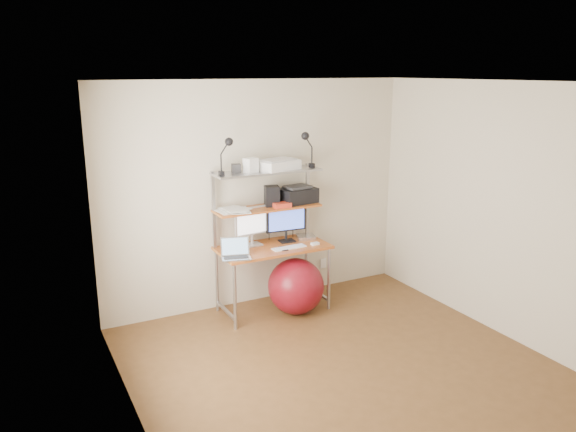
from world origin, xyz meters
The scene contains 20 objects.
room centered at (0.00, 0.00, 1.25)m, with size 3.60×3.60×3.60m.
computer_desk centered at (0.00, 1.50, 0.96)m, with size 1.20×0.60×1.57m.
wall_outlet centered at (0.85, 1.79, 0.30)m, with size 0.08×0.01×0.12m, color white.
monitor_silver centered at (-0.18, 1.59, 0.98)m, with size 0.41×0.17×0.46m.
monitor_black centered at (0.21, 1.54, 0.98)m, with size 0.47×0.14×0.47m.
laptop centered at (-0.50, 1.29, 0.78)m, with size 0.34×0.30×0.26m.
keyboard centered at (0.13, 1.30, 0.75)m, with size 0.38×0.11×0.01m, color white.
mouse centered at (0.43, 1.28, 0.75)m, with size 0.09×0.05×0.02m, color white.
mac_mini centered at (0.46, 1.53, 0.76)m, with size 0.20×0.20×0.04m, color #BCBBC0.
phone centered at (0.06, 1.30, 0.75)m, with size 0.07×0.13×0.01m, color black.
printer centered at (0.38, 1.60, 1.24)m, with size 0.44×0.33×0.19m.
nas_cube centered at (0.07, 1.60, 1.26)m, with size 0.15×0.15×0.22m, color black.
red_box centered at (0.13, 1.48, 1.18)m, with size 0.19×0.12×0.05m, color red.
scanner centered at (0.13, 1.58, 1.61)m, with size 0.50×0.39×0.11m.
box_white centered at (-0.20, 1.55, 1.63)m, with size 0.13×0.11×0.15m, color white.
box_grey centered at (-0.34, 1.60, 1.60)m, with size 0.09×0.09×0.09m, color #2F2F31.
clip_lamp_left centered at (-0.47, 1.50, 1.83)m, with size 0.15×0.09×0.38m.
clip_lamp_right centered at (0.45, 1.51, 1.84)m, with size 0.16×0.09×0.40m.
exercise_ball centered at (0.19, 1.26, 0.31)m, with size 0.62×0.62×0.62m, color maroon.
paper_stack centered at (-0.39, 1.56, 1.17)m, with size 0.37×0.39×0.03m.
Camera 1 is at (-2.52, -3.78, 2.59)m, focal length 35.00 mm.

